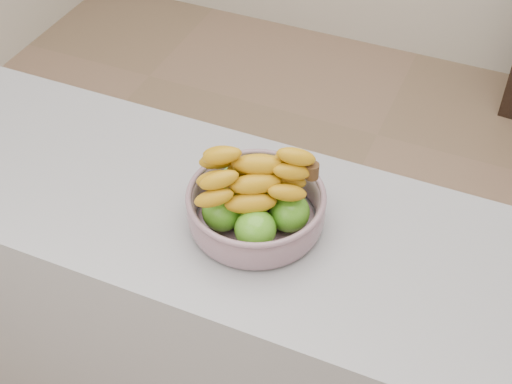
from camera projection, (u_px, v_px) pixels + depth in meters
ground at (280, 334)px, 2.55m from camera, size 4.00×4.00×0.00m
counter at (241, 328)px, 2.03m from camera, size 2.00×0.60×0.90m
fruit_bowl at (256, 203)px, 1.66m from camera, size 0.33×0.33×0.21m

